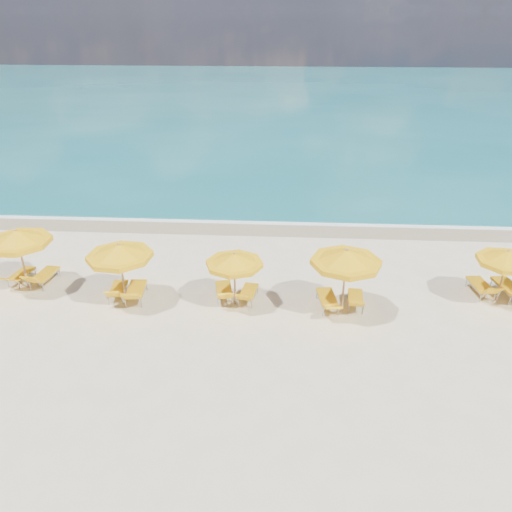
{
  "coord_description": "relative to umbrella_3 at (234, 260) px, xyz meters",
  "views": [
    {
      "loc": [
        1.08,
        -16.17,
        9.93
      ],
      "look_at": [
        0.0,
        1.5,
        1.2
      ],
      "focal_mm": 35.0,
      "sensor_mm": 36.0,
      "label": 1
    }
  ],
  "objects": [
    {
      "name": "umbrella_1",
      "position": [
        -8.35,
        0.71,
        0.34
      ],
      "size": [
        3.31,
        3.31,
        2.55
      ],
      "rotation": [
        0.0,
        0.0,
        0.41
      ],
      "color": "tan",
      "rests_on": "ground"
    },
    {
      "name": "foam_line",
      "position": [
        0.68,
        8.39,
        -1.83
      ],
      "size": [
        120.0,
        1.2,
        0.03
      ],
      "primitive_type": "cube",
      "color": "white",
      "rests_on": "ground"
    },
    {
      "name": "ocean",
      "position": [
        0.68,
        48.19,
        -1.83
      ],
      "size": [
        120.0,
        80.0,
        0.3
      ],
      "primitive_type": "cube",
      "color": "#125F66",
      "rests_on": "ground"
    },
    {
      "name": "wet_sand_band",
      "position": [
        0.68,
        7.59,
        -1.83
      ],
      "size": [
        120.0,
        2.6,
        0.01
      ],
      "primitive_type": "cube",
      "color": "tan",
      "rests_on": "ground"
    },
    {
      "name": "whitecap_far",
      "position": [
        8.68,
        24.19,
        -1.83
      ],
      "size": [
        18.0,
        0.3,
        0.05
      ],
      "primitive_type": "cube",
      "color": "white",
      "rests_on": "ground"
    },
    {
      "name": "lounger_5_right",
      "position": [
        10.45,
        1.18,
        -1.58
      ],
      "size": [
        1.0,
        2.04,
        0.96
      ],
      "rotation": [
        0.0,
        0.0,
        0.18
      ],
      "color": "#A5A8AD",
      "rests_on": "ground"
    },
    {
      "name": "umbrella_3",
      "position": [
        0.0,
        0.0,
        0.0
      ],
      "size": [
        2.27,
        2.27,
        2.15
      ],
      "rotation": [
        0.0,
        0.0,
        -0.07
      ],
      "color": "tan",
      "rests_on": "ground"
    },
    {
      "name": "lounger_3_left",
      "position": [
        -0.45,
        0.32,
        -1.61
      ],
      "size": [
        0.91,
        1.84,
        0.85
      ],
      "rotation": [
        0.0,
        0.0,
        0.19
      ],
      "color": "#A5A8AD",
      "rests_on": "ground"
    },
    {
      "name": "lounger_4_left",
      "position": [
        3.44,
        -0.05,
        -1.61
      ],
      "size": [
        0.86,
        1.98,
        0.73
      ],
      "rotation": [
        0.0,
        0.0,
        0.13
      ],
      "color": "#A5A8AD",
      "rests_on": "ground"
    },
    {
      "name": "umbrella_2",
      "position": [
        -4.15,
        -0.12,
        0.26
      ],
      "size": [
        3.01,
        3.01,
        2.46
      ],
      "rotation": [
        0.0,
        0.0,
        0.28
      ],
      "color": "tan",
      "rests_on": "ground"
    },
    {
      "name": "umbrella_5",
      "position": [
        9.9,
        0.78,
        0.02
      ],
      "size": [
        2.71,
        2.71,
        2.17
      ],
      "rotation": [
        0.0,
        0.0,
        0.31
      ],
      "color": "tan",
      "rests_on": "ground"
    },
    {
      "name": "lounger_1_left",
      "position": [
        -8.85,
        1.17,
        -1.63
      ],
      "size": [
        0.78,
        1.71,
        0.7
      ],
      "rotation": [
        0.0,
        0.0,
        -0.15
      ],
      "color": "#A5A8AD",
      "rests_on": "ground"
    },
    {
      "name": "lounger_2_left",
      "position": [
        -4.52,
        0.19,
        -1.62
      ],
      "size": [
        0.75,
        1.71,
        0.83
      ],
      "rotation": [
        0.0,
        0.0,
        0.11
      ],
      "color": "#A5A8AD",
      "rests_on": "ground"
    },
    {
      "name": "lounger_1_right",
      "position": [
        -7.82,
        1.06,
        -1.6
      ],
      "size": [
        0.82,
        1.86,
        0.89
      ],
      "rotation": [
        0.0,
        0.0,
        -0.11
      ],
      "color": "#A5A8AD",
      "rests_on": "ground"
    },
    {
      "name": "lounger_3_right",
      "position": [
        0.47,
        0.27,
        -1.62
      ],
      "size": [
        0.8,
        1.71,
        0.8
      ],
      "rotation": [
        0.0,
        0.0,
        -0.15
      ],
      "color": "#A5A8AD",
      "rests_on": "ground"
    },
    {
      "name": "whitecap_near",
      "position": [
        -5.32,
        17.19,
        -1.83
      ],
      "size": [
        14.0,
        0.36,
        0.05
      ],
      "primitive_type": "cube",
      "color": "white",
      "rests_on": "ground"
    },
    {
      "name": "lounger_2_right",
      "position": [
        -3.79,
        0.08,
        -1.59
      ],
      "size": [
        0.82,
        1.95,
        0.9
      ],
      "rotation": [
        0.0,
        0.0,
        0.1
      ],
      "color": "#A5A8AD",
      "rests_on": "ground"
    },
    {
      "name": "ground_plane",
      "position": [
        0.68,
        0.19,
        -1.83
      ],
      "size": [
        120.0,
        120.0,
        0.0
      ],
      "primitive_type": "plane",
      "color": "beige"
    },
    {
      "name": "lounger_5_left",
      "position": [
        9.44,
        1.26,
        -1.6
      ],
      "size": [
        0.82,
        1.84,
        0.89
      ],
      "rotation": [
        0.0,
        0.0,
        0.12
      ],
      "color": "#A5A8AD",
      "rests_on": "ground"
    },
    {
      "name": "umbrella_4",
      "position": [
        3.96,
        -0.28,
        0.35
      ],
      "size": [
        2.56,
        2.56,
        2.56
      ],
      "rotation": [
        0.0,
        0.0,
        0.01
      ],
      "color": "tan",
      "rests_on": "ground"
    },
    {
      "name": "lounger_4_right",
      "position": [
        4.48,
        0.09,
        -1.63
      ],
      "size": [
        0.7,
        1.68,
        0.78
      ],
      "rotation": [
        0.0,
        0.0,
        -0.09
      ],
      "color": "#A5A8AD",
      "rests_on": "ground"
    }
  ]
}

